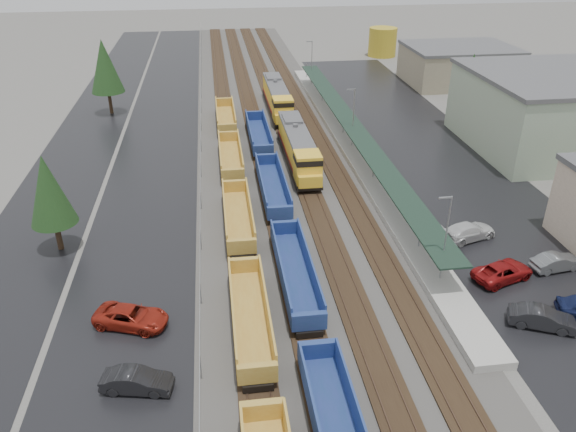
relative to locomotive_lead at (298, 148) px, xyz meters
name	(u,v)px	position (x,y,z in m)	size (l,w,h in m)	color
ballast_strip	(269,128)	(-2.00, 13.93, -2.21)	(20.00, 160.00, 0.08)	#302D2B
trackbed	(269,127)	(-2.00, 13.93, -2.09)	(14.60, 160.00, 0.22)	black
west_parking_lot	(161,133)	(-17.00, 13.93, -2.24)	(10.00, 160.00, 0.02)	black
west_road	(87,136)	(-27.00, 13.93, -2.24)	(9.00, 160.00, 0.02)	black
east_commuter_lot	(423,147)	(17.00, 3.93, -2.24)	(16.00, 100.00, 0.02)	black
station_platform	(352,145)	(7.50, 3.94, -1.52)	(3.00, 80.00, 8.00)	#9E9B93
chainlink_fence	(201,124)	(-11.50, 12.37, -0.64)	(0.08, 160.04, 2.02)	gray
tree_west_near	(48,190)	(-24.00, -16.07, 3.57)	(3.96, 3.96, 9.00)	#332316
tree_west_far	(105,66)	(-25.00, 23.93, 4.87)	(4.84, 4.84, 11.00)	#332316
tree_east	(471,79)	(26.00, 11.93, 4.22)	(4.40, 4.40, 10.00)	#332316
locomotive_lead	(298,148)	(0.00, 0.00, 0.00)	(2.80, 18.48, 4.18)	black
locomotive_trail	(277,98)	(0.00, 21.00, 0.00)	(2.80, 18.48, 4.18)	black
well_string_yellow	(243,259)	(-8.00, -21.88, -1.11)	(2.57, 89.05, 2.28)	#B48732
well_string_blue	(295,272)	(-4.00, -24.34, -1.11)	(2.55, 79.66, 2.26)	navy
storage_tank	(382,42)	(26.88, 57.28, 0.68)	(5.86, 5.86, 5.86)	gold
parked_car_west_b	(137,381)	(-15.48, -34.44, -1.52)	(4.45, 1.55, 1.47)	black
parked_car_west_c	(131,317)	(-16.51, -27.90, -1.51)	(5.36, 2.47, 1.49)	maroon
parked_car_east_a	(542,318)	(12.86, -32.09, -1.48)	(4.67, 1.63, 1.54)	black
parked_car_east_b	(503,272)	(12.93, -25.95, -1.52)	(5.27, 2.43, 1.46)	maroon
parked_car_east_c	(468,231)	(12.84, -19.34, -1.46)	(5.44, 2.21, 1.58)	silver
parked_car_east_e	(556,262)	(18.06, -25.23, -1.53)	(4.39, 1.53, 1.45)	#585A5D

